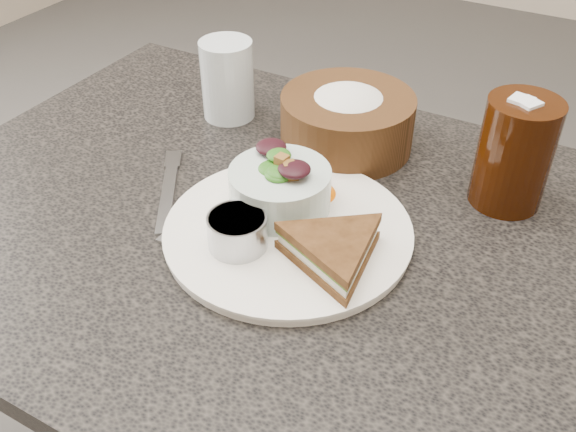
% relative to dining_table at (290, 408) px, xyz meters
% --- Properties ---
extents(dining_table, '(1.00, 0.70, 0.75)m').
position_rel_dining_table_xyz_m(dining_table, '(0.00, 0.00, 0.00)').
color(dining_table, black).
rests_on(dining_table, floor).
extents(dinner_plate, '(0.29, 0.29, 0.01)m').
position_rel_dining_table_xyz_m(dinner_plate, '(0.01, -0.02, 0.38)').
color(dinner_plate, white).
rests_on(dinner_plate, dining_table).
extents(sandwich, '(0.19, 0.19, 0.04)m').
position_rel_dining_table_xyz_m(sandwich, '(0.08, -0.05, 0.41)').
color(sandwich, '#573519').
rests_on(sandwich, dinner_plate).
extents(salad_bowl, '(0.13, 0.13, 0.07)m').
position_rel_dining_table_xyz_m(salad_bowl, '(-0.02, 0.01, 0.42)').
color(salad_bowl, silver).
rests_on(salad_bowl, dinner_plate).
extents(dressing_ramekin, '(0.09, 0.09, 0.04)m').
position_rel_dining_table_xyz_m(dressing_ramekin, '(-0.03, -0.08, 0.41)').
color(dressing_ramekin, '#9DA0A5').
rests_on(dressing_ramekin, dinner_plate).
extents(orange_wedge, '(0.07, 0.07, 0.03)m').
position_rel_dining_table_xyz_m(orange_wedge, '(0.00, 0.05, 0.40)').
color(orange_wedge, '#FF6B00').
rests_on(orange_wedge, dinner_plate).
extents(fork, '(0.10, 0.15, 0.00)m').
position_rel_dining_table_xyz_m(fork, '(-0.17, -0.03, 0.38)').
color(fork, '#96999E').
rests_on(fork, dining_table).
extents(knife, '(0.02, 0.21, 0.00)m').
position_rel_dining_table_xyz_m(knife, '(-0.12, -0.00, 0.38)').
color(knife, '#9A9C9F').
rests_on(knife, dining_table).
extents(bread_basket, '(0.20, 0.20, 0.11)m').
position_rel_dining_table_xyz_m(bread_basket, '(-0.02, 0.20, 0.43)').
color(bread_basket, '#472814').
rests_on(bread_basket, dining_table).
extents(cola_glass, '(0.11, 0.11, 0.15)m').
position_rel_dining_table_xyz_m(cola_glass, '(0.21, 0.18, 0.45)').
color(cola_glass, black).
rests_on(cola_glass, dining_table).
extents(water_glass, '(0.09, 0.09, 0.12)m').
position_rel_dining_table_xyz_m(water_glass, '(-0.21, 0.19, 0.43)').
color(water_glass, silver).
rests_on(water_glass, dining_table).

